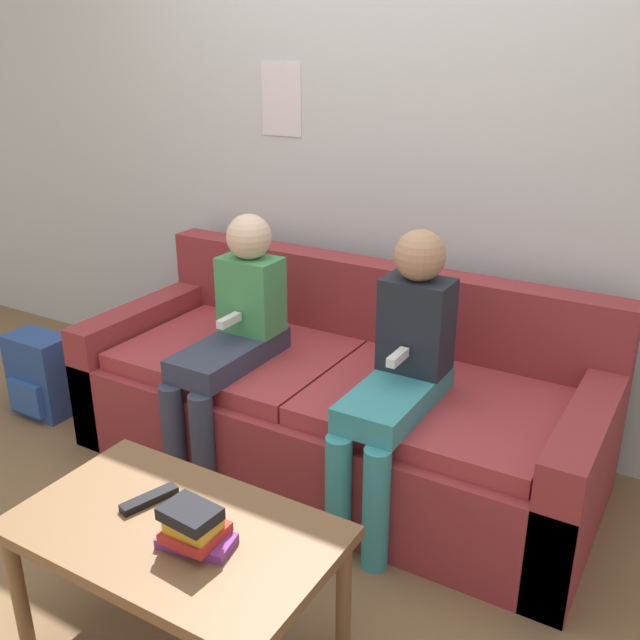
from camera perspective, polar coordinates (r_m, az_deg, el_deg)
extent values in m
plane|color=brown|center=(2.67, -4.70, -16.58)|extent=(10.00, 10.00, 0.00)
cube|color=silver|center=(3.06, 6.55, 14.88)|extent=(8.00, 0.06, 2.60)
cube|color=silver|center=(3.30, -3.11, 17.19)|extent=(0.20, 0.00, 0.31)
cube|color=maroon|center=(2.93, 1.01, -8.33)|extent=(2.08, 0.87, 0.38)
cube|color=maroon|center=(3.05, 4.43, 1.00)|extent=(2.08, 0.14, 0.40)
cube|color=maroon|center=(3.42, -13.25, -2.83)|extent=(0.14, 0.87, 0.54)
cube|color=maroon|center=(2.62, 20.17, -11.69)|extent=(0.14, 0.87, 0.54)
cube|color=#A1343A|center=(3.02, -6.65, -2.71)|extent=(0.88, 0.71, 0.07)
cube|color=#A1343A|center=(2.63, 9.17, -6.75)|extent=(0.88, 0.71, 0.07)
cube|color=brown|center=(2.05, -11.59, -16.27)|extent=(0.89, 0.53, 0.04)
cylinder|color=brown|center=(2.33, -23.00, -19.23)|extent=(0.04, 0.04, 0.38)
cylinder|color=brown|center=(2.54, -14.84, -14.24)|extent=(0.04, 0.04, 0.38)
cylinder|color=brown|center=(2.14, 1.90, -21.23)|extent=(0.04, 0.04, 0.38)
cylinder|color=#33384C|center=(2.81, -11.56, -9.33)|extent=(0.09, 0.09, 0.45)
cylinder|color=#33384C|center=(2.73, -9.32, -10.17)|extent=(0.09, 0.09, 0.45)
cube|color=#33384C|center=(2.83, -7.24, -2.66)|extent=(0.23, 0.53, 0.09)
cube|color=#429356|center=(2.87, -5.54, 2.05)|extent=(0.24, 0.16, 0.31)
sphere|color=beige|center=(2.80, -5.71, 6.65)|extent=(0.18, 0.18, 0.18)
cube|color=white|center=(2.78, -7.29, -0.04)|extent=(0.03, 0.12, 0.03)
cylinder|color=teal|center=(2.45, 1.48, -13.92)|extent=(0.09, 0.09, 0.45)
cylinder|color=teal|center=(2.40, 4.50, -14.87)|extent=(0.09, 0.09, 0.45)
cube|color=teal|center=(2.49, 6.03, -6.11)|extent=(0.23, 0.53, 0.09)
cube|color=#1E232D|center=(2.54, 7.71, -0.38)|extent=(0.24, 0.16, 0.34)
sphere|color=tan|center=(2.45, 8.01, 5.13)|extent=(0.18, 0.18, 0.18)
cube|color=white|center=(2.44, 6.23, -2.99)|extent=(0.03, 0.12, 0.03)
cube|color=black|center=(2.14, -13.50, -13.75)|extent=(0.09, 0.17, 0.02)
cube|color=#7A3389|center=(1.96, -9.83, -17.02)|extent=(0.21, 0.14, 0.03)
cube|color=red|center=(1.95, -9.94, -16.41)|extent=(0.14, 0.14, 0.03)
cube|color=gold|center=(1.92, -10.09, -15.82)|extent=(0.13, 0.10, 0.03)
cube|color=black|center=(1.90, -10.36, -15.01)|extent=(0.15, 0.12, 0.03)
cube|color=#284789|center=(3.57, -21.37, -4.07)|extent=(0.29, 0.18, 0.39)
cube|color=#3055A5|center=(3.55, -22.49, -5.79)|extent=(0.20, 0.03, 0.15)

